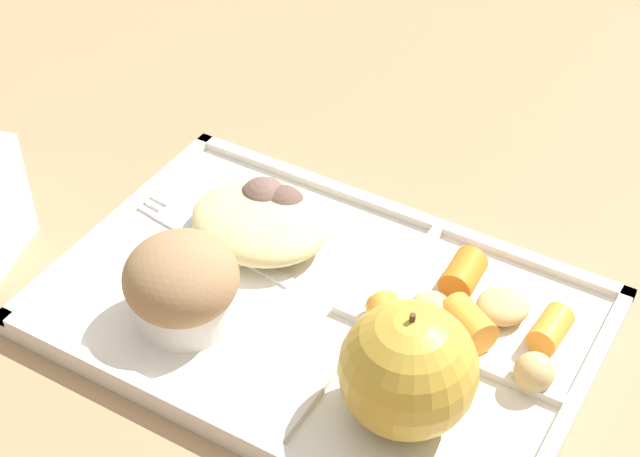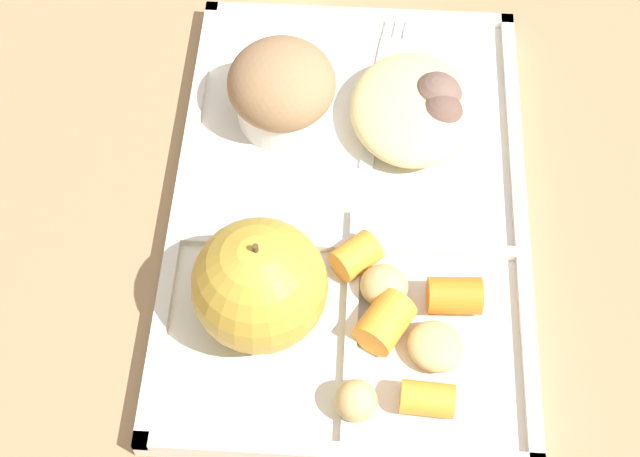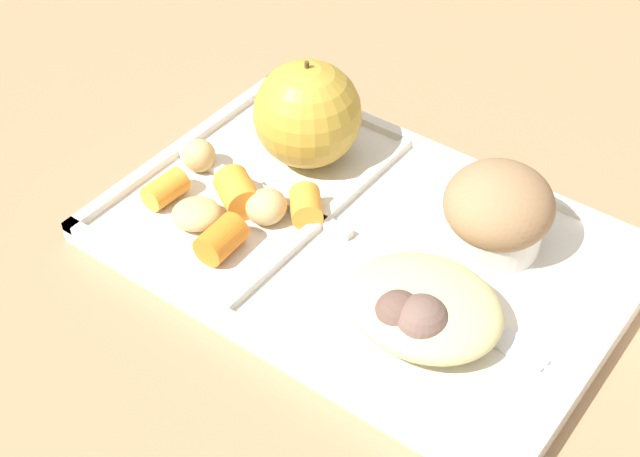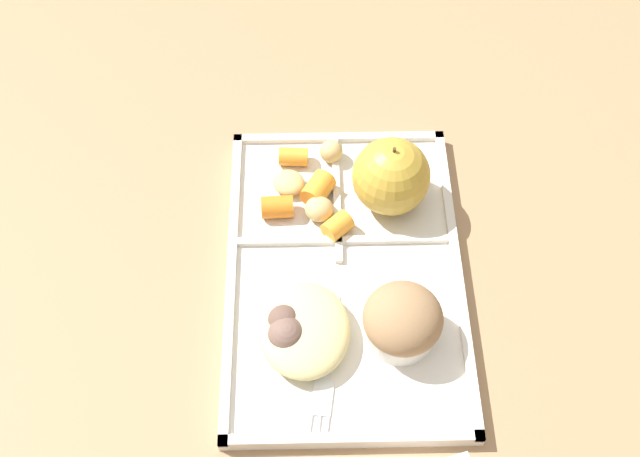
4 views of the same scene
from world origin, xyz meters
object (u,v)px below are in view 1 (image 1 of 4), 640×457
Objects in this scene: green_apple at (408,370)px; plastic_fork at (203,235)px; lunch_tray at (321,315)px; bran_muffin at (182,284)px.

plastic_fork is at bearing -19.95° from green_apple.
lunch_tray is 0.12m from plastic_fork.
green_apple is at bearing 149.90° from lunch_tray.
green_apple is 0.17m from bran_muffin.
green_apple is (-0.09, 0.05, 0.05)m from lunch_tray.
plastic_fork is (0.12, -0.02, 0.01)m from lunch_tray.
green_apple is 0.58× the size of plastic_fork.
lunch_tray is at bearing -145.41° from bran_muffin.
lunch_tray is at bearing 169.13° from plastic_fork.
bran_muffin is 0.50× the size of plastic_fork.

